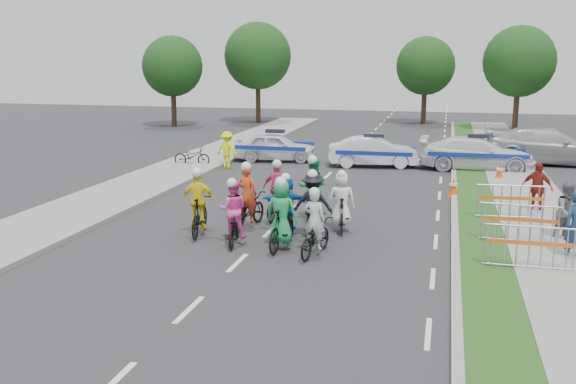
% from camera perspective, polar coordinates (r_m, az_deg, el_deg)
% --- Properties ---
extents(ground, '(90.00, 90.00, 0.00)m').
position_cam_1_polar(ground, '(15.58, -4.52, -6.31)').
color(ground, '#28282B').
rests_on(ground, ground).
extents(curb_right, '(0.20, 60.00, 0.12)m').
position_cam_1_polar(curb_right, '(19.61, 14.59, -2.64)').
color(curb_right, gray).
rests_on(curb_right, ground).
extents(grass_strip, '(1.20, 60.00, 0.11)m').
position_cam_1_polar(grass_strip, '(19.64, 16.64, -2.75)').
color(grass_strip, '#1C4E19').
rests_on(grass_strip, ground).
extents(sidewalk_right, '(2.40, 60.00, 0.13)m').
position_cam_1_polar(sidewalk_right, '(19.82, 21.84, -2.96)').
color(sidewalk_right, gray).
rests_on(sidewalk_right, ground).
extents(sidewalk_left, '(3.00, 60.00, 0.13)m').
position_cam_1_polar(sidewalk_left, '(22.61, -16.23, -0.80)').
color(sidewalk_left, gray).
rests_on(sidewalk_left, ground).
extents(rider_0, '(0.92, 1.80, 1.75)m').
position_cam_1_polar(rider_0, '(15.97, 2.39, -3.63)').
color(rider_0, black).
rests_on(rider_0, ground).
extents(rider_1, '(0.85, 1.87, 1.92)m').
position_cam_1_polar(rider_1, '(16.41, -0.57, -2.61)').
color(rider_1, black).
rests_on(rider_1, ground).
extents(rider_2, '(0.94, 1.84, 1.79)m').
position_cam_1_polar(rider_2, '(16.96, -4.86, -2.44)').
color(rider_2, black).
rests_on(rider_2, ground).
extents(rider_3, '(1.02, 1.89, 1.92)m').
position_cam_1_polar(rider_3, '(17.87, -7.91, -1.54)').
color(rider_3, black).
rests_on(rider_3, ground).
extents(rider_4, '(1.16, 1.98, 1.93)m').
position_cam_1_polar(rider_4, '(17.38, 2.21, -1.78)').
color(rider_4, black).
rests_on(rider_4, ground).
extents(rider_5, '(1.43, 1.71, 1.75)m').
position_cam_1_polar(rider_5, '(17.78, -0.15, -1.47)').
color(rider_5, black).
rests_on(rider_5, ground).
extents(rider_6, '(0.99, 2.00, 1.95)m').
position_cam_1_polar(rider_6, '(18.55, -3.62, -1.25)').
color(rider_6, black).
rests_on(rider_6, ground).
extents(rider_7, '(0.82, 1.75, 1.78)m').
position_cam_1_polar(rider_7, '(18.19, 4.78, -1.36)').
color(rider_7, black).
rests_on(rider_7, ground).
extents(rider_8, '(1.00, 2.06, 2.02)m').
position_cam_1_polar(rider_8, '(19.31, 2.21, -0.40)').
color(rider_8, black).
rests_on(rider_8, ground).
extents(rider_9, '(0.97, 1.82, 1.86)m').
position_cam_1_polar(rider_9, '(19.43, -0.92, -0.39)').
color(rider_9, black).
rests_on(rider_9, ground).
extents(police_car_0, '(4.13, 2.18, 1.34)m').
position_cam_1_polar(police_car_0, '(30.47, -1.14, 4.04)').
color(police_car_0, white).
rests_on(police_car_0, ground).
extents(police_car_1, '(4.21, 2.07, 1.33)m').
position_cam_1_polar(police_car_1, '(29.15, 7.62, 3.56)').
color(police_car_1, white).
rests_on(police_car_1, ground).
extents(police_car_2, '(4.93, 2.04, 1.42)m').
position_cam_1_polar(police_car_2, '(29.17, 16.46, 3.28)').
color(police_car_2, white).
rests_on(police_car_2, ground).
extents(civilian_sedan, '(5.80, 2.54, 1.66)m').
position_cam_1_polar(civilian_sedan, '(31.88, 22.14, 3.80)').
color(civilian_sedan, '#AAA9AE').
rests_on(civilian_sedan, ground).
extents(spectator_1, '(1.01, 0.95, 1.64)m').
position_cam_1_polar(spectator_1, '(18.56, 23.63, -1.67)').
color(spectator_1, slate).
rests_on(spectator_1, ground).
extents(spectator_2, '(1.06, 0.80, 1.67)m').
position_cam_1_polar(spectator_2, '(21.58, 21.24, 0.35)').
color(spectator_2, maroon).
rests_on(spectator_2, ground).
extents(marshal_hiviz, '(1.16, 0.84, 1.62)m').
position_cam_1_polar(marshal_hiviz, '(28.66, -5.42, 3.77)').
color(marshal_hiviz, '#F1FF0D').
rests_on(marshal_hiviz, ground).
extents(barrier_0, '(2.00, 0.51, 1.12)m').
position_cam_1_polar(barrier_0, '(15.68, 20.64, -4.80)').
color(barrier_0, '#A5A8AD').
rests_on(barrier_0, ground).
extents(barrier_1, '(2.02, 0.58, 1.12)m').
position_cam_1_polar(barrier_1, '(17.78, 19.87, -2.81)').
color(barrier_1, '#A5A8AD').
rests_on(barrier_1, ground).
extents(barrier_2, '(2.04, 0.68, 1.12)m').
position_cam_1_polar(barrier_2, '(20.35, 19.16, -0.95)').
color(barrier_2, '#A5A8AD').
rests_on(barrier_2, ground).
extents(cone_0, '(0.40, 0.40, 0.70)m').
position_cam_1_polar(cone_0, '(23.37, 14.49, 0.39)').
color(cone_0, '#F24C0C').
rests_on(cone_0, ground).
extents(cone_1, '(0.40, 0.40, 0.70)m').
position_cam_1_polar(cone_1, '(27.03, 18.29, 1.70)').
color(cone_1, '#F24C0C').
rests_on(cone_1, ground).
extents(parked_bike, '(1.71, 0.75, 0.87)m').
position_cam_1_polar(parked_bike, '(29.47, -8.54, 3.17)').
color(parked_bike, black).
rests_on(parked_bike, ground).
extents(tree_0, '(4.20, 4.20, 6.30)m').
position_cam_1_polar(tree_0, '(46.01, -10.25, 10.93)').
color(tree_0, '#382619').
rests_on(tree_0, ground).
extents(tree_1, '(4.55, 4.55, 6.82)m').
position_cam_1_polar(tree_1, '(44.22, 19.88, 10.84)').
color(tree_1, '#382619').
rests_on(tree_1, ground).
extents(tree_3, '(4.90, 4.90, 7.35)m').
position_cam_1_polar(tree_3, '(48.02, -2.71, 11.98)').
color(tree_3, '#382619').
rests_on(tree_3, ground).
extents(tree_4, '(4.20, 4.20, 6.30)m').
position_cam_1_polar(tree_4, '(48.05, 12.12, 10.89)').
color(tree_4, '#382619').
rests_on(tree_4, ground).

